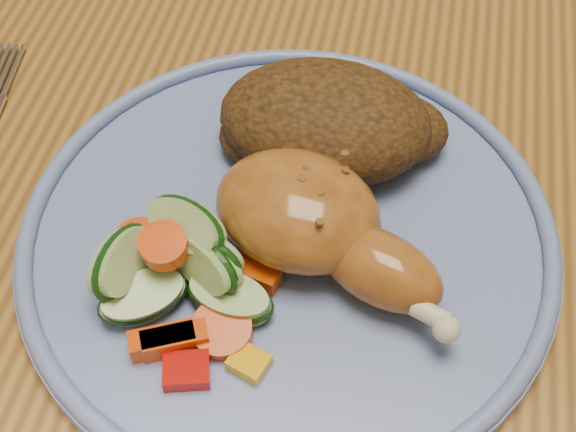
{
  "coord_description": "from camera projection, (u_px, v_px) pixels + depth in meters",
  "views": [
    {
      "loc": [
        -0.0,
        -0.4,
        1.12
      ],
      "look_at": [
        -0.06,
        -0.14,
        0.78
      ],
      "focal_mm": 50.0,
      "sensor_mm": 36.0,
      "label": 1
    }
  ],
  "objects": [
    {
      "name": "vegetable_pile",
      "position": [
        180.0,
        273.0,
        0.41
      ],
      "size": [
        0.11,
        0.11,
        0.05
      ],
      "color": "#A50A05",
      "rests_on": "plate"
    },
    {
      "name": "dining_table",
      "position": [
        396.0,
        174.0,
        0.6
      ],
      "size": [
        0.9,
        1.4,
        0.75
      ],
      "color": "olive",
      "rests_on": "ground"
    },
    {
      "name": "plate_rim",
      "position": [
        288.0,
        227.0,
        0.44
      ],
      "size": [
        0.3,
        0.3,
        0.01
      ],
      "primitive_type": "torus",
      "color": "#5F74AF",
      "rests_on": "plate"
    },
    {
      "name": "rice_pilaf",
      "position": [
        330.0,
        123.0,
        0.47
      ],
      "size": [
        0.14,
        0.09,
        0.05
      ],
      "color": "#472C11",
      "rests_on": "plate"
    },
    {
      "name": "chicken_leg",
      "position": [
        317.0,
        224.0,
        0.42
      ],
      "size": [
        0.15,
        0.11,
        0.05
      ],
      "color": "#9F5F21",
      "rests_on": "plate"
    },
    {
      "name": "plate",
      "position": [
        288.0,
        239.0,
        0.45
      ],
      "size": [
        0.3,
        0.3,
        0.01
      ],
      "primitive_type": "cylinder",
      "color": "#5F74AF",
      "rests_on": "dining_table"
    }
  ]
}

